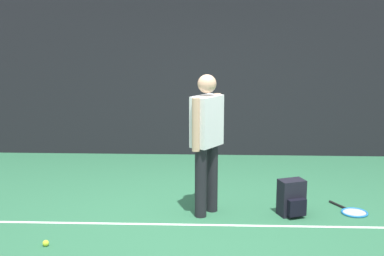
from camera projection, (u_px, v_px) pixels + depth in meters
ground_plane at (191, 216)px, 6.40m from camera, size 12.00×12.00×0.00m
back_fence at (198, 74)px, 9.05m from camera, size 10.00×0.10×2.83m
court_line at (190, 225)px, 6.11m from camera, size 9.00×0.05×0.00m
tennis_player at (207, 136)px, 6.28m from camera, size 0.41×0.45×1.70m
tennis_racket at (353, 212)px, 6.49m from camera, size 0.45×0.62×0.03m
backpack at (292, 199)px, 6.37m from camera, size 0.35×0.35×0.44m
tennis_ball_near_player at (46, 243)px, 5.53m from camera, size 0.07×0.07×0.07m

